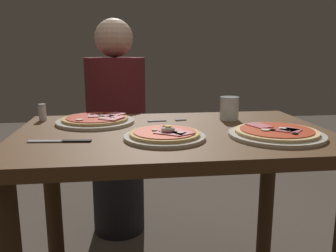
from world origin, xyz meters
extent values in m
cube|color=brown|center=(0.00, 0.00, 0.72)|extent=(1.10, 0.71, 0.04)
cylinder|color=#3C2715|center=(-0.49, 0.30, 0.35)|extent=(0.07, 0.07, 0.70)
cylinder|color=#3C2715|center=(0.49, 0.30, 0.35)|extent=(0.07, 0.07, 0.70)
cylinder|color=silver|center=(-0.04, -0.11, 0.75)|extent=(0.26, 0.26, 0.01)
cylinder|color=#DBB26B|center=(-0.04, -0.11, 0.76)|extent=(0.23, 0.23, 0.01)
cylinder|color=red|center=(-0.04, -0.11, 0.76)|extent=(0.20, 0.20, 0.00)
torus|color=black|center=(-0.06, -0.12, 0.77)|extent=(0.02, 0.02, 0.00)
torus|color=black|center=(-0.03, -0.13, 0.77)|extent=(0.02, 0.02, 0.00)
torus|color=black|center=(-0.02, -0.11, 0.77)|extent=(0.02, 0.02, 0.00)
torus|color=black|center=(-0.03, -0.05, 0.77)|extent=(0.02, 0.02, 0.00)
cube|color=#C65B66|center=(-0.03, -0.14, 0.77)|extent=(0.10, 0.09, 0.00)
cube|color=#C65B66|center=(0.00, -0.13, 0.77)|extent=(0.09, 0.10, 0.00)
cylinder|color=beige|center=(-0.04, -0.13, 0.77)|extent=(0.02, 0.02, 0.00)
cylinder|color=beige|center=(0.00, -0.15, 0.77)|extent=(0.02, 0.02, 0.00)
cylinder|color=beige|center=(-0.07, -0.10, 0.77)|extent=(0.02, 0.02, 0.00)
ellipsoid|color=white|center=(-0.04, -0.13, 0.78)|extent=(0.04, 0.03, 0.02)
cylinder|color=yellow|center=(-0.04, -0.13, 0.79)|extent=(0.02, 0.02, 0.00)
cylinder|color=silver|center=(0.32, -0.13, 0.75)|extent=(0.31, 0.31, 0.01)
cylinder|color=#E5C17F|center=(0.32, -0.13, 0.76)|extent=(0.27, 0.27, 0.01)
cylinder|color=red|center=(0.32, -0.13, 0.76)|extent=(0.24, 0.24, 0.00)
torus|color=black|center=(0.30, -0.14, 0.77)|extent=(0.02, 0.02, 0.00)
torus|color=black|center=(0.35, -0.20, 0.77)|extent=(0.02, 0.02, 0.00)
torus|color=black|center=(0.34, -0.17, 0.77)|extent=(0.02, 0.02, 0.00)
torus|color=black|center=(0.33, -0.14, 0.77)|extent=(0.02, 0.02, 0.00)
cube|color=#C65B66|center=(0.28, -0.07, 0.77)|extent=(0.08, 0.09, 0.00)
cube|color=#D16B70|center=(0.36, -0.14, 0.77)|extent=(0.08, 0.08, 0.00)
cube|color=#C65B66|center=(0.35, -0.15, 0.77)|extent=(0.10, 0.10, 0.00)
cylinder|color=beige|center=(0.34, -0.13, 0.77)|extent=(0.03, 0.03, 0.00)
cylinder|color=beige|center=(0.28, -0.14, 0.77)|extent=(0.03, 0.03, 0.00)
cylinder|color=silver|center=(-0.28, 0.17, 0.75)|extent=(0.30, 0.30, 0.01)
cylinder|color=tan|center=(-0.28, 0.17, 0.76)|extent=(0.25, 0.25, 0.01)
cylinder|color=#B72D19|center=(-0.28, 0.17, 0.76)|extent=(0.22, 0.22, 0.00)
torus|color=black|center=(-0.30, 0.21, 0.77)|extent=(0.02, 0.02, 0.00)
torus|color=black|center=(-0.25, 0.23, 0.77)|extent=(0.02, 0.02, 0.00)
torus|color=black|center=(-0.27, 0.21, 0.77)|extent=(0.02, 0.02, 0.00)
torus|color=black|center=(-0.26, 0.17, 0.77)|extent=(0.02, 0.02, 0.00)
torus|color=black|center=(-0.22, 0.13, 0.77)|extent=(0.02, 0.02, 0.00)
cube|color=#C65B66|center=(-0.22, 0.21, 0.77)|extent=(0.11, 0.12, 0.00)
cube|color=#C65B66|center=(-0.22, 0.13, 0.77)|extent=(0.10, 0.11, 0.00)
cube|color=#C65B66|center=(-0.28, 0.20, 0.77)|extent=(0.06, 0.08, 0.00)
cylinder|color=beige|center=(-0.30, 0.16, 0.77)|extent=(0.02, 0.02, 0.00)
cylinder|color=beige|center=(-0.26, 0.18, 0.77)|extent=(0.02, 0.02, 0.00)
cylinder|color=beige|center=(-0.25, 0.13, 0.77)|extent=(0.03, 0.03, 0.00)
cylinder|color=beige|center=(-0.33, 0.11, 0.77)|extent=(0.03, 0.03, 0.00)
cylinder|color=silver|center=(0.25, 0.17, 0.79)|extent=(0.08, 0.08, 0.09)
cylinder|color=silver|center=(0.25, 0.17, 0.77)|extent=(0.07, 0.07, 0.05)
cube|color=silver|center=(-0.04, 0.17, 0.74)|extent=(0.08, 0.02, 0.00)
cube|color=silver|center=(0.06, 0.17, 0.74)|extent=(0.05, 0.01, 0.00)
cube|color=silver|center=(0.06, 0.18, 0.74)|extent=(0.05, 0.01, 0.00)
cube|color=silver|center=(0.06, 0.18, 0.74)|extent=(0.05, 0.01, 0.00)
cube|color=silver|center=(0.05, 0.19, 0.74)|extent=(0.05, 0.01, 0.00)
cube|color=silver|center=(-0.41, -0.10, 0.74)|extent=(0.11, 0.03, 0.00)
cube|color=black|center=(-0.32, -0.11, 0.74)|extent=(0.09, 0.03, 0.01)
cylinder|color=white|center=(-0.50, 0.26, 0.77)|extent=(0.03, 0.03, 0.05)
cylinder|color=silver|center=(-0.50, 0.26, 0.80)|extent=(0.03, 0.03, 0.01)
cylinder|color=black|center=(-0.21, 0.72, 0.23)|extent=(0.29, 0.29, 0.46)
cylinder|color=maroon|center=(-0.21, 0.72, 0.72)|extent=(0.32, 0.32, 0.52)
sphere|color=beige|center=(-0.21, 0.72, 1.08)|extent=(0.20, 0.20, 0.20)
camera|label=1|loc=(-0.17, -1.20, 1.02)|focal=37.91mm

